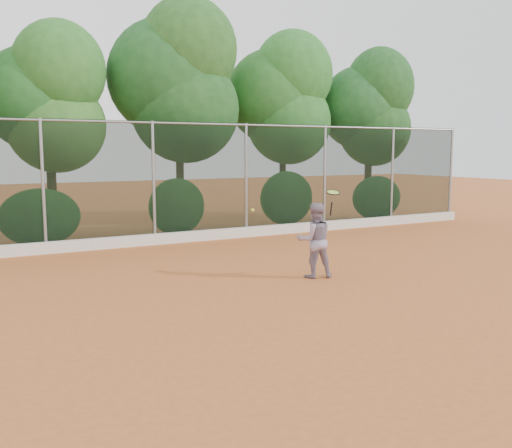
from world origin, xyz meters
TOP-DOWN VIEW (x-y plane):
  - ground at (0.00, 0.00)m, footprint 80.00×80.00m
  - concrete_curb at (0.00, 6.82)m, footprint 24.00×0.20m
  - tennis_player at (1.49, 1.13)m, footprint 0.92×0.81m
  - chainlink_fence at (-0.00, 7.00)m, footprint 24.09×0.09m
  - foliage_backdrop at (-0.55, 8.98)m, footprint 23.70×3.63m
  - tennis_racket at (1.87, 1.02)m, footprint 0.37×0.37m
  - tennis_ball_in_flight at (0.25, 1.58)m, footprint 0.06×0.06m

SIDE VIEW (x-z plane):
  - ground at x=0.00m, z-range 0.00..0.00m
  - concrete_curb at x=0.00m, z-range 0.00..0.30m
  - tennis_player at x=1.49m, z-range 0.00..1.59m
  - tennis_ball_in_flight at x=0.25m, z-range 1.43..1.49m
  - tennis_racket at x=1.87m, z-range 1.48..2.04m
  - chainlink_fence at x=0.00m, z-range 0.11..3.61m
  - foliage_backdrop at x=-0.55m, z-range 0.63..8.18m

